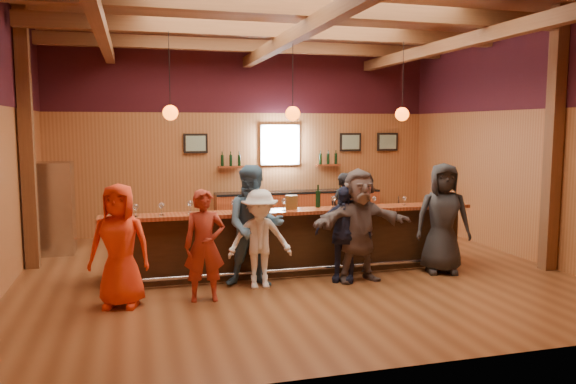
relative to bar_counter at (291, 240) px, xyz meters
name	(u,v)px	position (x,y,z in m)	size (l,w,h in m)	color
room	(292,83)	(-0.02, -0.09, 2.69)	(9.04, 9.00, 4.52)	brown
bar_counter	(291,240)	(0.00, 0.00, 0.00)	(6.30, 1.07, 1.11)	black
back_bar_cabinet	(298,211)	(1.18, 3.57, -0.05)	(4.00, 0.52, 0.95)	maroon
window	(280,145)	(0.78, 3.80, 1.53)	(0.95, 0.09, 0.95)	silver
framed_pictures	(315,142)	(1.65, 3.79, 1.58)	(5.35, 0.05, 0.45)	black
wine_shelves	(281,163)	(0.78, 3.73, 1.10)	(3.00, 0.18, 0.30)	maroon
pendant_lights	(293,113)	(-0.02, -0.15, 2.19)	(4.24, 0.24, 1.37)	black
stainless_fridge	(55,208)	(-4.12, 2.45, 0.38)	(0.70, 0.70, 1.80)	silver
customer_orange	(120,246)	(-2.82, -1.30, 0.34)	(0.84, 0.55, 1.72)	red
customer_redvest	(205,245)	(-1.66, -1.34, 0.28)	(0.58, 0.38, 1.60)	maroon
customer_denim	(255,226)	(-0.82, -0.80, 0.43)	(0.92, 0.72, 1.90)	#476E8F
customer_white	(260,239)	(-0.76, -0.91, 0.25)	(0.99, 0.57, 1.53)	white
customer_navy	(343,234)	(0.61, -0.91, 0.25)	(0.90, 0.38, 1.54)	#1A1E35
customer_brown	(359,225)	(0.86, -0.96, 0.39)	(1.69, 0.54, 1.82)	#63534F
customer_dark	(443,218)	(2.43, -0.86, 0.42)	(0.92, 0.60, 1.88)	#252527
bartender	(342,212)	(1.39, 1.16, 0.27)	(0.57, 0.38, 1.58)	black
ice_bucket	(292,202)	(-0.06, -0.25, 0.70)	(0.21, 0.21, 0.23)	brown
bottle_a	(318,199)	(0.42, -0.19, 0.74)	(0.08, 0.08, 0.39)	black
bottle_b	(340,198)	(0.83, -0.17, 0.73)	(0.08, 0.08, 0.36)	black
glass_a	(136,207)	(-2.59, -0.39, 0.73)	(0.09, 0.09, 0.20)	silver
glass_b	(161,206)	(-2.20, -0.34, 0.73)	(0.09, 0.09, 0.20)	silver
glass_c	(190,204)	(-1.75, -0.24, 0.73)	(0.09, 0.09, 0.20)	silver
glass_d	(234,203)	(-1.06, -0.33, 0.73)	(0.09, 0.09, 0.20)	silver
glass_e	(284,202)	(-0.23, -0.37, 0.73)	(0.09, 0.09, 0.20)	silver
glass_f	(334,199)	(0.68, -0.27, 0.73)	(0.09, 0.09, 0.20)	silver
glass_g	(374,199)	(1.43, -0.26, 0.70)	(0.07, 0.07, 0.16)	silver
glass_h	(404,199)	(1.97, -0.35, 0.70)	(0.07, 0.07, 0.16)	silver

